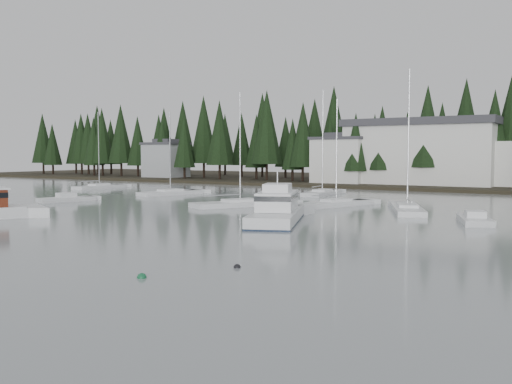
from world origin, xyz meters
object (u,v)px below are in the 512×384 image
sailboat_3 (336,205)px  sailboat_7 (170,194)px  house_west (341,159)px  sailboat_10 (407,211)px  sailboat_1 (322,194)px  cabin_cruiser_center (277,213)px  sailboat_8 (99,188)px  runabout_1 (475,222)px  harbor_inn (433,152)px  sailboat_5 (240,206)px  house_far_west (166,159)px  runabout_0 (66,200)px

sailboat_3 → sailboat_7: 26.24m
house_west → sailboat_10: size_ratio=0.67×
sailboat_1 → cabin_cruiser_center: bearing=-165.7°
sailboat_8 → sailboat_3: bearing=-99.1°
house_west → runabout_1: house_west is taller
sailboat_10 → runabout_1: 9.84m
house_west → sailboat_3: bearing=-67.3°
cabin_cruiser_center → sailboat_10: (6.48, 14.07, -0.65)m
sailboat_3 → sailboat_10: bearing=-83.7°
harbor_inn → sailboat_5: 46.70m
cabin_cruiser_center → house_far_west: bearing=25.0°
cabin_cruiser_center → sailboat_5: size_ratio=0.94×
sailboat_3 → sailboat_5: sailboat_5 is taller
harbor_inn → runabout_0: harbor_inn is taller
sailboat_8 → runabout_0: bearing=-140.0°
house_west → sailboat_10: 45.47m
cabin_cruiser_center → sailboat_3: (-1.82, 15.97, -0.66)m
sailboat_8 → house_west: bearing=-44.9°
sailboat_10 → runabout_0: 38.65m
sailboat_7 → sailboat_10: bearing=-85.3°
house_far_west → harbor_inn: 57.07m
harbor_inn → sailboat_8: size_ratio=2.31×
sailboat_7 → runabout_0: 15.24m
sailboat_7 → cabin_cruiser_center: bearing=-111.3°
harbor_inn → sailboat_10: bearing=-78.5°
sailboat_1 → runabout_1: 32.88m
house_far_west → sailboat_7: sailboat_7 is taller
runabout_0 → runabout_1: bearing=-68.2°
cabin_cruiser_center → sailboat_5: (-10.46, 10.41, -0.67)m
house_far_west → runabout_1: bearing=-32.7°
house_west → sailboat_1: sailboat_1 is taller
sailboat_3 → runabout_0: size_ratio=1.76×
sailboat_5 → sailboat_7: (-17.37, 8.99, 0.00)m
sailboat_7 → sailboat_8: sailboat_8 is taller
house_far_west → harbor_inn: harbor_inn is taller
sailboat_8 → runabout_1: sailboat_8 is taller
house_far_west → harbor_inn: size_ratio=0.29×
house_far_west → sailboat_10: sailboat_10 is taller
sailboat_8 → cabin_cruiser_center: bearing=-116.1°
sailboat_1 → sailboat_10: size_ratio=1.03×
house_west → sailboat_7: 35.24m
sailboat_1 → runabout_1: size_ratio=2.56×
sailboat_8 → runabout_1: 62.91m
sailboat_1 → sailboat_10: bearing=-138.2°
house_west → sailboat_1: (7.02, -22.58, -4.57)m
runabout_1 → sailboat_5: bearing=64.1°
sailboat_1 → runabout_1: (24.06, -22.40, 0.04)m
cabin_cruiser_center → house_west: bearing=-4.3°
sailboat_8 → harbor_inn: bearing=-53.3°
sailboat_1 → sailboat_3: sailboat_1 is taller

